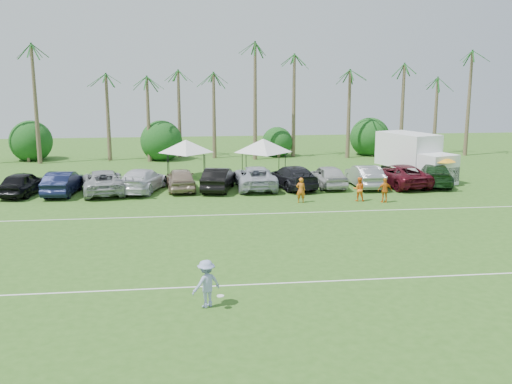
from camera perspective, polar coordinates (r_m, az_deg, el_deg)
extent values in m
plane|color=#315D1B|center=(21.95, 2.66, -10.98)|extent=(120.00, 120.00, 0.00)
cube|color=white|center=(23.79, 1.85, -9.13)|extent=(80.00, 0.10, 0.01)
cube|color=white|center=(35.17, -1.13, -2.23)|extent=(80.00, 0.10, 0.01)
cone|color=brown|center=(59.67, -20.22, 7.14)|extent=(0.44, 0.44, 9.00)
cone|color=brown|center=(58.70, -15.46, 7.86)|extent=(0.44, 0.44, 10.00)
cone|color=brown|center=(58.23, -11.55, 8.51)|extent=(0.44, 0.44, 11.00)
cone|color=brown|center=(58.15, -7.53, 7.16)|extent=(0.44, 0.44, 8.00)
cone|color=brown|center=(58.21, -3.57, 7.74)|extent=(0.44, 0.44, 9.00)
cone|color=brown|center=(58.55, 0.38, 8.27)|extent=(0.44, 0.44, 10.00)
cone|color=brown|center=(59.17, 4.27, 8.76)|extent=(0.44, 0.44, 11.00)
cone|color=brown|center=(60.42, 8.94, 7.28)|extent=(0.44, 0.44, 8.00)
cone|color=brown|center=(61.94, 13.45, 7.68)|extent=(0.44, 0.44, 9.00)
cone|color=brown|center=(63.81, 17.73, 8.00)|extent=(0.44, 0.44, 10.00)
cone|color=brown|center=(65.55, 20.97, 8.31)|extent=(0.44, 0.44, 11.00)
cylinder|color=brown|center=(61.48, -21.58, 3.59)|extent=(0.30, 0.30, 1.40)
sphere|color=#124317|center=(61.35, -21.66, 4.61)|extent=(4.00, 4.00, 4.00)
cylinder|color=brown|center=(59.54, -9.37, 4.01)|extent=(0.30, 0.30, 1.40)
sphere|color=#124317|center=(59.40, -9.40, 5.06)|extent=(4.00, 4.00, 4.00)
cylinder|color=brown|center=(60.22, 2.14, 4.25)|extent=(0.30, 0.30, 1.40)
sphere|color=#124317|center=(60.09, 2.15, 5.29)|extent=(4.00, 4.00, 4.00)
cylinder|color=brown|center=(62.58, 11.25, 4.31)|extent=(0.30, 0.30, 1.40)
sphere|color=#124317|center=(62.45, 11.29, 5.31)|extent=(4.00, 4.00, 4.00)
imported|color=orange|center=(38.33, 4.50, 0.19)|extent=(0.66, 0.47, 1.70)
imported|color=orange|center=(39.33, 10.26, 0.28)|extent=(0.93, 0.81, 1.64)
imported|color=orange|center=(39.21, 12.76, 0.17)|extent=(0.99, 0.43, 1.67)
cube|color=white|center=(49.39, 14.94, 4.10)|extent=(4.35, 5.78, 2.80)
cube|color=white|center=(46.96, 17.74, 2.18)|extent=(3.10, 2.76, 2.35)
cube|color=black|center=(46.42, 18.43, 1.61)|extent=(2.54, 1.18, 1.12)
cube|color=#E5590C|center=(50.40, 16.11, 3.60)|extent=(0.62, 1.69, 1.01)
cylinder|color=black|center=(46.46, 16.50, 1.32)|extent=(0.65, 1.06, 1.01)
cylinder|color=black|center=(48.00, 18.46, 1.52)|extent=(0.65, 1.06, 1.01)
cylinder|color=black|center=(49.94, 12.85, 2.20)|extent=(0.65, 1.06, 1.01)
cylinder|color=black|center=(51.37, 14.79, 2.36)|extent=(0.65, 1.06, 1.01)
cylinder|color=black|center=(46.34, -8.82, 2.34)|extent=(0.06, 0.06, 2.13)
cylinder|color=black|center=(46.33, -5.12, 2.43)|extent=(0.06, 0.06, 2.13)
cylinder|color=black|center=(49.29, -8.72, 2.90)|extent=(0.06, 0.06, 2.13)
cylinder|color=black|center=(49.29, -5.24, 2.98)|extent=(0.06, 0.06, 2.13)
pyramid|color=silver|center=(47.51, -7.04, 5.21)|extent=(4.59, 4.59, 1.06)
cylinder|color=black|center=(45.13, -1.00, 2.30)|extent=(0.06, 0.06, 2.23)
cylinder|color=black|center=(45.56, 2.94, 2.37)|extent=(0.06, 0.06, 2.23)
cylinder|color=black|center=(48.22, -1.38, 2.90)|extent=(0.06, 0.06, 2.23)
cylinder|color=black|center=(48.62, 2.31, 2.96)|extent=(0.06, 0.06, 2.23)
pyramid|color=silver|center=(46.56, 0.72, 5.35)|extent=(4.81, 4.81, 1.11)
cylinder|color=black|center=(46.48, 18.04, 1.94)|extent=(0.05, 0.05, 2.13)
cone|color=#FFA41A|center=(46.32, 18.12, 3.24)|extent=(2.13, 2.13, 0.48)
imported|color=#939FD1|center=(21.33, -4.98, -9.11)|extent=(1.34, 1.17, 1.80)
cylinder|color=white|center=(21.22, -3.58, -10.34)|extent=(0.27, 0.27, 0.03)
imported|color=black|center=(43.91, -22.28, 0.81)|extent=(2.87, 5.27, 1.70)
imported|color=#101734|center=(43.14, -18.74, 0.89)|extent=(2.17, 5.28, 1.70)
imported|color=#9D9EA2|center=(42.79, -15.04, 1.02)|extent=(3.85, 6.52, 1.70)
imported|color=silver|center=(42.70, -11.29, 1.18)|extent=(3.83, 6.28, 1.70)
imported|color=gray|center=(42.72, -7.54, 1.30)|extent=(2.41, 5.14, 1.70)
imported|color=black|center=(42.42, -3.77, 1.31)|extent=(2.96, 5.44, 1.70)
imported|color=#B1B5C1|center=(43.05, -0.08, 1.49)|extent=(2.85, 6.13, 1.70)
imported|color=black|center=(43.32, 3.61, 1.53)|extent=(3.63, 6.25, 1.70)
imported|color=#B5B5B5|center=(43.94, 7.19, 1.60)|extent=(2.31, 5.11, 1.70)
imported|color=gray|center=(44.38, 10.80, 1.59)|extent=(1.81, 5.17, 1.70)
imported|color=#520F1A|center=(45.34, 14.15, 1.65)|extent=(3.62, 6.45, 1.70)
imported|color=#173617|center=(46.48, 17.34, 1.71)|extent=(3.87, 6.29, 1.70)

